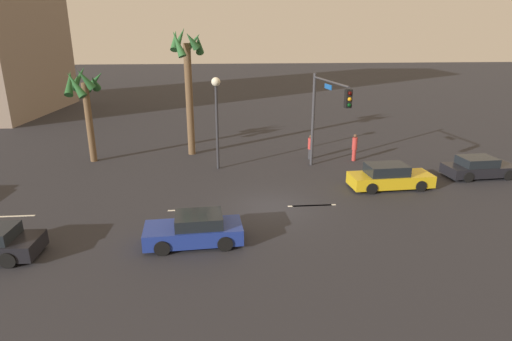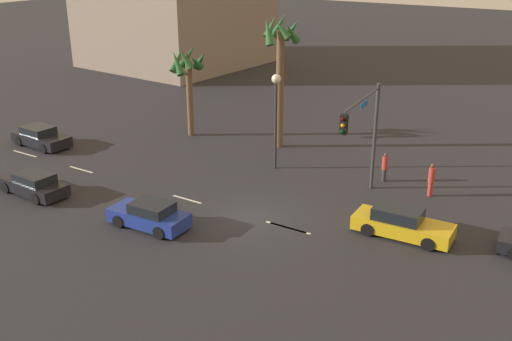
{
  "view_description": "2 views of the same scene",
  "coord_description": "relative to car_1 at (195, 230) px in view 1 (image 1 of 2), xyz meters",
  "views": [
    {
      "loc": [
        -2.52,
        -19.55,
        8.41
      ],
      "look_at": [
        -0.71,
        0.39,
        1.87
      ],
      "focal_mm": 29.31,
      "sensor_mm": 36.0,
      "label": 1
    },
    {
      "loc": [
        14.99,
        -22.89,
        13.19
      ],
      "look_at": [
        -0.44,
        1.12,
        2.12
      ],
      "focal_mm": 41.58,
      "sensor_mm": 36.0,
      "label": 2
    }
  ],
  "objects": [
    {
      "name": "lane_stripe_2",
      "position": [
        -0.56,
        3.57,
        -0.61
      ],
      "size": [
        1.95,
        0.14,
        0.01
      ],
      "primitive_type": "cube",
      "color": "silver",
      "rests_on": "ground_plane"
    },
    {
      "name": "traffic_signal",
      "position": [
        7.48,
        8.54,
        3.56
      ],
      "size": [
        0.81,
        5.84,
        6.08
      ],
      "color": "#38383D",
      "rests_on": "ground_plane"
    },
    {
      "name": "ground_plane",
      "position": [
        3.64,
        3.57,
        -0.62
      ],
      "size": [
        220.0,
        220.0,
        0.0
      ],
      "primitive_type": "plane",
      "color": "#28282D"
    },
    {
      "name": "palm_tree_0",
      "position": [
        -7.69,
        12.81,
        4.12
      ],
      "size": [
        2.63,
        2.85,
        6.47
      ],
      "color": "brown",
      "rests_on": "ground_plane"
    },
    {
      "name": "car_4",
      "position": [
        17.03,
        7.16,
        -0.03
      ],
      "size": [
        4.36,
        2.06,
        1.27
      ],
      "color": "black",
      "rests_on": "ground_plane"
    },
    {
      "name": "palm_tree_1",
      "position": [
        -0.94,
        14.08,
        5.68
      ],
      "size": [
        2.41,
        2.69,
        8.97
      ],
      "color": "brown",
      "rests_on": "ground_plane"
    },
    {
      "name": "lane_stripe_4",
      "position": [
        5.92,
        3.57,
        -0.61
      ],
      "size": [
        2.28,
        0.14,
        0.01
      ],
      "primitive_type": "cube",
      "color": "silver",
      "rests_on": "ground_plane"
    },
    {
      "name": "car_1",
      "position": [
        0.0,
        0.0,
        0.0
      ],
      "size": [
        4.14,
        1.99,
        1.33
      ],
      "color": "navy",
      "rests_on": "ground_plane"
    },
    {
      "name": "lane_stripe_1",
      "position": [
        -8.94,
        3.57,
        -0.61
      ],
      "size": [
        2.01,
        0.14,
        0.01
      ],
      "primitive_type": "cube",
      "color": "silver",
      "rests_on": "ground_plane"
    },
    {
      "name": "car_3",
      "position": [
        10.76,
        5.77,
        0.03
      ],
      "size": [
        4.74,
        1.98,
        1.41
      ],
      "color": "gold",
      "rests_on": "ground_plane"
    },
    {
      "name": "pedestrian_1",
      "position": [
        10.45,
        11.24,
        0.39
      ],
      "size": [
        0.5,
        0.5,
        1.89
      ],
      "color": "#BF3833",
      "rests_on": "ground_plane"
    },
    {
      "name": "lane_stripe_3",
      "position": [
        5.69,
        3.57,
        -0.61
      ],
      "size": [
        2.29,
        0.14,
        0.01
      ],
      "primitive_type": "cube",
      "color": "silver",
      "rests_on": "ground_plane"
    },
    {
      "name": "pedestrian_0",
      "position": [
        7.5,
        11.93,
        0.29
      ],
      "size": [
        0.47,
        0.47,
        1.73
      ],
      "color": "#333338",
      "rests_on": "ground_plane"
    },
    {
      "name": "streetlamp",
      "position": [
        1.02,
        10.31,
        3.54
      ],
      "size": [
        0.56,
        0.56,
        5.9
      ],
      "color": "#2D2D33",
      "rests_on": "ground_plane"
    }
  ]
}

